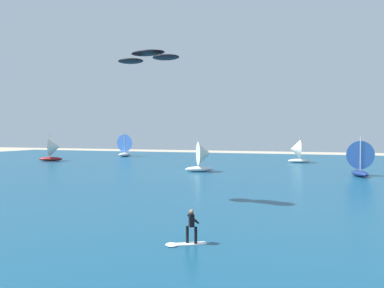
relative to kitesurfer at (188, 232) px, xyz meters
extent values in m
cube|color=navy|center=(-0.78, 37.58, -0.65)|extent=(160.00, 90.00, 0.10)
cube|color=white|center=(0.17, 0.10, -0.58)|extent=(1.43, 1.09, 0.05)
cylinder|color=black|center=(-0.05, 0.11, -0.15)|extent=(0.14, 0.14, 0.80)
cylinder|color=black|center=(0.38, 0.09, -0.15)|extent=(0.14, 0.14, 0.80)
cube|color=black|center=(0.17, 0.10, 0.55)|extent=(0.37, 0.42, 0.60)
sphere|color=#9E7051|center=(0.17, 0.10, 0.96)|extent=(0.22, 0.22, 0.22)
cylinder|color=black|center=(0.12, 0.33, 0.60)|extent=(0.48, 0.33, 0.39)
cylinder|color=black|center=(0.35, -0.05, 0.60)|extent=(0.48, 0.33, 0.39)
ellipsoid|color=white|center=(-0.65, -0.39, -0.56)|extent=(0.87, 0.91, 0.08)
ellipsoid|color=black|center=(-6.30, 8.98, 10.61)|extent=(3.00, 2.09, 0.32)
ellipsoid|color=black|center=(-7.85, 9.23, 10.15)|extent=(2.27, 1.97, 0.32)
ellipsoid|color=black|center=(-4.75, 8.73, 10.15)|extent=(2.27, 1.97, 0.32)
ellipsoid|color=white|center=(-36.27, 60.29, -0.16)|extent=(1.97, 4.84, 0.89)
cylinder|color=silver|center=(-36.29, 60.07, 2.65)|extent=(0.15, 0.15, 4.73)
cone|color=#3F72CC|center=(-36.21, 61.10, 2.41)|extent=(4.12, 2.35, 3.98)
ellipsoid|color=white|center=(1.93, 53.63, -0.25)|extent=(3.98, 2.05, 0.71)
cylinder|color=silver|center=(2.10, 53.67, 2.01)|extent=(0.12, 0.12, 3.80)
cone|color=silver|center=(1.29, 53.50, 1.82)|extent=(2.28, 3.46, 3.19)
ellipsoid|color=white|center=(-9.99, 33.00, -0.24)|extent=(4.08, 3.01, 0.73)
cylinder|color=silver|center=(-10.16, 32.92, 2.08)|extent=(0.12, 0.12, 3.91)
cone|color=silver|center=(-9.40, 33.32, 1.89)|extent=(3.04, 3.70, 3.28)
ellipsoid|color=maroon|center=(-42.47, 42.90, -0.20)|extent=(4.46, 3.19, 0.80)
cylinder|color=silver|center=(-42.65, 42.81, 2.32)|extent=(0.13, 0.13, 4.25)
cone|color=silver|center=(-41.82, 43.22, 2.11)|extent=(3.24, 4.02, 3.57)
ellipsoid|color=navy|center=(10.24, 33.92, -0.22)|extent=(2.52, 4.34, 0.77)
cylinder|color=silver|center=(10.30, 33.74, 2.22)|extent=(0.13, 0.13, 4.11)
cone|color=#3F72CC|center=(10.04, 34.60, 2.02)|extent=(3.82, 2.71, 3.45)
camera|label=1|loc=(6.09, -17.20, 4.70)|focal=36.26mm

